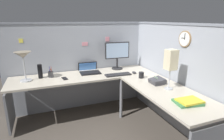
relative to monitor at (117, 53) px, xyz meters
The scene contains 20 objects.
ground_plane 1.24m from the monitor, 113.98° to the right, with size 6.80×6.80×0.00m, color #4C443D.
cubicle_wall_back 0.73m from the monitor, 160.32° to the left, with size 2.57×0.12×1.58m.
cubicle_wall_right 1.10m from the monitor, 57.01° to the right, with size 0.12×2.37×1.58m.
desk 0.90m from the monitor, 122.07° to the right, with size 2.35×2.15×0.73m.
monitor is the anchor object (origin of this frame).
laptop 0.60m from the monitor, behind, with size 0.35×0.39×0.22m.
keyboard 0.49m from the monitor, 110.56° to the right, with size 0.43×0.14×0.02m, color #232326.
computer_mouse 0.50m from the monitor, 67.91° to the right, with size 0.06×0.10×0.03m, color #232326.
desk_lamp_dome 1.56m from the monitor, behind, with size 0.24×0.24×0.44m.
pen_cup 1.21m from the monitor, behind, with size 0.08×0.08×0.18m.
cell_phone 1.06m from the monitor, 166.02° to the right, with size 0.07×0.14×0.01m, color black.
thermos_flask 1.35m from the monitor, behind, with size 0.07×0.07×0.22m, color black.
office_phone 1.02m from the monitor, 76.91° to the right, with size 0.20×0.21×0.11m.
book_stack 1.66m from the monitor, 84.00° to the right, with size 0.31×0.25×0.04m.
desk_lamp_paper 1.22m from the monitor, 78.39° to the right, with size 0.13×0.13×0.53m.
coffee_mug 0.70m from the monitor, 77.40° to the right, with size 0.08×0.08×0.10m, color black.
wall_clock 1.26m from the monitor, 63.92° to the right, with size 0.04×0.22×0.22m.
pinned_note_leftmost 0.61m from the monitor, 162.05° to the left, with size 0.11×0.00×0.07m, color pink.
pinned_note_middle 1.61m from the monitor, behind, with size 0.06×0.00×0.07m, color #EAD84C.
pinned_note_rightmost 0.33m from the monitor, 124.71° to the left, with size 0.08×0.00×0.08m, color pink.
Camera 1 is at (-1.00, -2.41, 1.63)m, focal length 29.40 mm.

